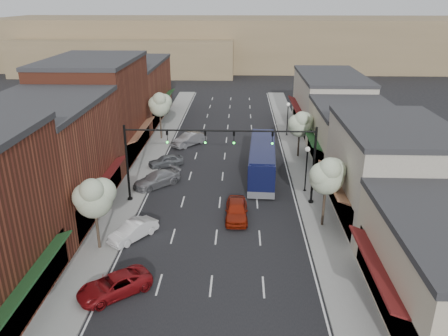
# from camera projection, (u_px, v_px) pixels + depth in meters

# --- Properties ---
(ground) EXTENTS (160.00, 160.00, 0.00)m
(ground) POSITION_uv_depth(u_px,v_px,m) (215.00, 251.00, 31.19)
(ground) COLOR black
(ground) RESTS_ON ground
(sidewalk_left) EXTENTS (2.80, 73.00, 0.15)m
(sidewalk_left) POSITION_uv_depth(u_px,v_px,m) (149.00, 159.00, 48.66)
(sidewalk_left) COLOR gray
(sidewalk_left) RESTS_ON ground
(sidewalk_right) EXTENTS (2.80, 73.00, 0.15)m
(sidewalk_right) POSITION_uv_depth(u_px,v_px,m) (300.00, 161.00, 48.07)
(sidewalk_right) COLOR gray
(sidewalk_right) RESTS_ON ground
(curb_left) EXTENTS (0.25, 73.00, 0.17)m
(curb_left) POSITION_uv_depth(u_px,v_px,m) (162.00, 159.00, 48.61)
(curb_left) COLOR gray
(curb_left) RESTS_ON ground
(curb_right) EXTENTS (0.25, 73.00, 0.17)m
(curb_right) POSITION_uv_depth(u_px,v_px,m) (288.00, 161.00, 48.12)
(curb_right) COLOR gray
(curb_right) RESTS_ON ground
(bldg_left_midnear) EXTENTS (10.14, 14.10, 9.40)m
(bldg_left_midnear) POSITION_uv_depth(u_px,v_px,m) (44.00, 159.00, 35.56)
(bldg_left_midnear) COLOR brown
(bldg_left_midnear) RESTS_ON ground
(bldg_left_midfar) EXTENTS (10.14, 14.10, 10.90)m
(bldg_left_midfar) POSITION_uv_depth(u_px,v_px,m) (96.00, 109.00, 48.30)
(bldg_left_midfar) COLOR brown
(bldg_left_midfar) RESTS_ON ground
(bldg_left_far) EXTENTS (10.14, 18.10, 8.40)m
(bldg_left_far) POSITION_uv_depth(u_px,v_px,m) (131.00, 91.00, 63.64)
(bldg_left_far) COLOR brown
(bldg_left_far) RESTS_ON ground
(bldg_right_midnear) EXTENTS (9.14, 12.10, 7.90)m
(bldg_right_midnear) POSITION_uv_depth(u_px,v_px,m) (390.00, 172.00, 34.86)
(bldg_right_midnear) COLOR #B4AD9A
(bldg_right_midnear) RESTS_ON ground
(bldg_right_midfar) EXTENTS (9.14, 12.10, 6.40)m
(bldg_right_midfar) POSITION_uv_depth(u_px,v_px,m) (353.00, 136.00, 46.29)
(bldg_right_midfar) COLOR #B7AB91
(bldg_right_midfar) RESTS_ON ground
(bldg_right_far) EXTENTS (9.14, 16.10, 7.40)m
(bldg_right_far) POSITION_uv_depth(u_px,v_px,m) (329.00, 102.00, 59.12)
(bldg_right_far) COLOR #B4AD9A
(bldg_right_far) RESTS_ON ground
(hill_far) EXTENTS (120.00, 30.00, 12.00)m
(hill_far) POSITION_uv_depth(u_px,v_px,m) (234.00, 42.00, 112.67)
(hill_far) COLOR #7A6647
(hill_far) RESTS_ON ground
(hill_near) EXTENTS (50.00, 20.00, 8.00)m
(hill_near) POSITION_uv_depth(u_px,v_px,m) (128.00, 55.00, 103.12)
(hill_near) COLOR #7A6647
(hill_near) RESTS_ON ground
(signal_mast_right) EXTENTS (8.22, 0.46, 7.00)m
(signal_mast_right) POSITION_uv_depth(u_px,v_px,m) (286.00, 154.00, 36.74)
(signal_mast_right) COLOR black
(signal_mast_right) RESTS_ON ground
(signal_mast_left) EXTENTS (8.22, 0.46, 7.00)m
(signal_mast_left) POSITION_uv_depth(u_px,v_px,m) (154.00, 152.00, 37.13)
(signal_mast_left) COLOR black
(signal_mast_left) RESTS_ON ground
(tree_right_near) EXTENTS (2.85, 2.65, 5.95)m
(tree_right_near) POSITION_uv_depth(u_px,v_px,m) (327.00, 175.00, 32.93)
(tree_right_near) COLOR #47382B
(tree_right_near) RESTS_ON ground
(tree_right_far) EXTENTS (2.85, 2.65, 5.43)m
(tree_right_far) POSITION_uv_depth(u_px,v_px,m) (300.00, 123.00, 47.98)
(tree_right_far) COLOR #47382B
(tree_right_far) RESTS_ON ground
(tree_left_near) EXTENTS (2.85, 2.65, 5.69)m
(tree_left_near) POSITION_uv_depth(u_px,v_px,m) (94.00, 196.00, 29.88)
(tree_left_near) COLOR #47382B
(tree_left_near) RESTS_ON ground
(tree_left_far) EXTENTS (2.85, 2.65, 6.13)m
(tree_left_far) POSITION_uv_depth(u_px,v_px,m) (160.00, 104.00, 53.91)
(tree_left_far) COLOR #47382B
(tree_left_far) RESTS_ON ground
(lamp_post_near) EXTENTS (0.44, 0.44, 4.44)m
(lamp_post_near) POSITION_uv_depth(u_px,v_px,m) (307.00, 162.00, 39.58)
(lamp_post_near) COLOR black
(lamp_post_near) RESTS_ON ground
(lamp_post_far) EXTENTS (0.44, 0.44, 4.44)m
(lamp_post_far) POSITION_uv_depth(u_px,v_px,m) (288.00, 114.00, 55.85)
(lamp_post_far) COLOR black
(lamp_post_far) RESTS_ON ground
(coach_bus) EXTENTS (3.08, 11.34, 3.43)m
(coach_bus) POSITION_uv_depth(u_px,v_px,m) (262.00, 160.00, 43.44)
(coach_bus) COLOR #0D1135
(coach_bus) RESTS_ON ground
(red_hatchback) EXTENTS (1.83, 4.50, 1.53)m
(red_hatchback) POSITION_uv_depth(u_px,v_px,m) (236.00, 210.00, 35.55)
(red_hatchback) COLOR maroon
(red_hatchback) RESTS_ON ground
(parked_car_a) EXTENTS (4.84, 4.46, 1.26)m
(parked_car_a) POSITION_uv_depth(u_px,v_px,m) (114.00, 285.00, 26.52)
(parked_car_a) COLOR maroon
(parked_car_a) RESTS_ON ground
(parked_car_b) EXTENTS (3.48, 4.08, 1.32)m
(parked_car_b) POSITION_uv_depth(u_px,v_px,m) (133.00, 231.00, 32.64)
(parked_car_b) COLOR silver
(parked_car_b) RESTS_ON ground
(parked_car_c) EXTENTS (4.82, 4.82, 1.41)m
(parked_car_c) POSITION_uv_depth(u_px,v_px,m) (157.00, 179.00, 41.71)
(parked_car_c) COLOR gray
(parked_car_c) RESTS_ON ground
(parked_car_d) EXTENTS (4.03, 3.05, 1.28)m
(parked_car_d) POSITION_uv_depth(u_px,v_px,m) (166.00, 161.00, 46.57)
(parked_car_d) COLOR slate
(parked_car_d) RESTS_ON ground
(parked_car_e) EXTENTS (4.24, 4.61, 1.53)m
(parked_car_e) POSITION_uv_depth(u_px,v_px,m) (189.00, 139.00, 53.16)
(parked_car_e) COLOR gray
(parked_car_e) RESTS_ON ground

